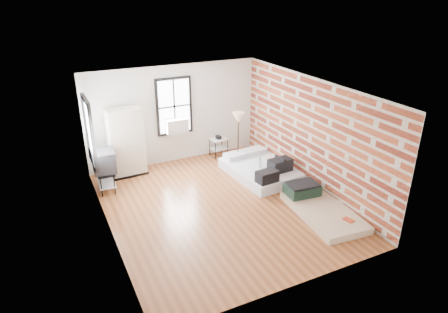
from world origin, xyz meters
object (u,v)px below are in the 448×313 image
mattress_bare (318,206)px  floor_lamp (238,121)px  side_table (219,142)px  wardrobe (126,142)px  tv_stand (104,162)px  mattress_main (262,169)px

mattress_bare → floor_lamp: (-0.47, 3.07, 1.20)m
side_table → floor_lamp: bearing=-75.6°
wardrobe → mattress_bare: bearing=-50.7°
floor_lamp → tv_stand: 3.73m
mattress_main → side_table: bearing=100.9°
mattress_main → side_table: mattress_main is taller
side_table → tv_stand: 3.57m
mattress_bare → tv_stand: 5.26m
mattress_bare → tv_stand: tv_stand is taller
mattress_main → tv_stand: 4.12m
mattress_main → floor_lamp: bearing=102.0°
wardrobe → side_table: 2.79m
mattress_main → floor_lamp: (-0.27, 0.90, 1.15)m
side_table → tv_stand: bearing=-167.7°
mattress_bare → wardrobe: (-3.43, 3.84, 0.79)m
mattress_bare → wardrobe: wardrobe is taller
side_table → tv_stand: (-3.47, -0.76, 0.34)m
tv_stand → mattress_bare: bearing=-33.6°
mattress_bare → floor_lamp: 3.33m
wardrobe → side_table: bearing=-1.0°
wardrobe → tv_stand: bearing=-138.9°
mattress_main → tv_stand: tv_stand is taller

